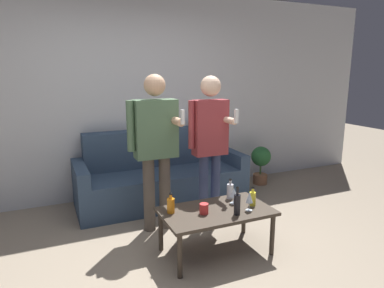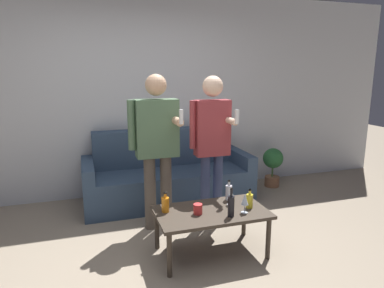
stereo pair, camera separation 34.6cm
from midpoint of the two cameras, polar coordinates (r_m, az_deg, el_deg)
name	(u,v)px [view 2 (the right image)]	position (r m, az deg, el deg)	size (l,w,h in m)	color
ground_plane	(174,274)	(3.08, 0.42, -20.87)	(16.00, 16.00, 0.00)	gray
wall_back	(132,96)	(4.64, -7.80, 7.98)	(8.00, 0.06, 2.70)	silver
couch	(168,176)	(4.50, -1.90, -5.42)	(2.13, 0.82, 0.91)	#334760
coffee_table	(211,215)	(3.21, 6.38, -11.80)	(1.02, 0.59, 0.43)	#3D3328
bottle_orange	(165,204)	(3.12, -1.27, -10.05)	(0.07, 0.07, 0.19)	orange
bottle_green	(231,205)	(3.06, 9.81, -10.12)	(0.06, 0.06, 0.26)	black
bottle_dark	(250,200)	(3.29, 12.60, -9.22)	(0.06, 0.06, 0.18)	yellow
bottle_yellow	(229,192)	(3.44, 9.05, -7.95)	(0.07, 0.07, 0.20)	silver
wine_glass_near	(245,200)	(3.15, 11.97, -9.15)	(0.06, 0.06, 0.18)	silver
wine_glass_far	(231,194)	(3.30, 9.54, -8.34)	(0.07, 0.07, 0.16)	silver
cup_on_table	(198,209)	(3.10, 4.25, -10.82)	(0.08, 0.08, 0.09)	red
person_standing_left	(157,141)	(3.55, -3.16, 0.52)	(0.52, 0.43, 1.65)	brown
person_standing_right	(212,138)	(3.65, 6.03, 1.03)	(0.43, 0.41, 1.63)	navy
potted_plant	(273,163)	(5.18, 15.20, -3.12)	(0.29, 0.29, 0.57)	#936042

